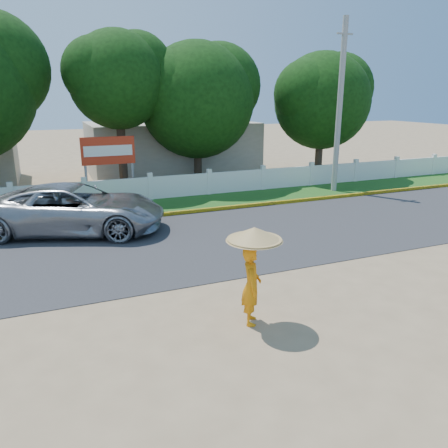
% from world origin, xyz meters
% --- Properties ---
extents(ground, '(120.00, 120.00, 0.00)m').
position_xyz_m(ground, '(0.00, 0.00, 0.00)').
color(ground, '#9E8460').
rests_on(ground, ground).
extents(road, '(60.00, 7.00, 0.02)m').
position_xyz_m(road, '(0.00, 4.50, 0.01)').
color(road, '#38383A').
rests_on(road, ground).
extents(grass_verge, '(60.00, 3.50, 0.03)m').
position_xyz_m(grass_verge, '(0.00, 9.75, 0.01)').
color(grass_verge, '#2D601E').
rests_on(grass_verge, ground).
extents(curb, '(40.00, 0.18, 0.16)m').
position_xyz_m(curb, '(0.00, 8.05, 0.08)').
color(curb, yellow).
rests_on(curb, ground).
extents(fence, '(40.00, 0.10, 1.10)m').
position_xyz_m(fence, '(0.00, 11.20, 0.55)').
color(fence, silver).
rests_on(fence, ground).
extents(building_near, '(10.00, 6.00, 3.20)m').
position_xyz_m(building_near, '(3.00, 18.00, 1.60)').
color(building_near, '#B7AD99').
rests_on(building_near, ground).
extents(utility_pole, '(0.28, 0.28, 8.43)m').
position_xyz_m(utility_pole, '(9.34, 9.55, 4.21)').
color(utility_pole, gray).
rests_on(utility_pole, ground).
extents(vehicle, '(6.99, 4.99, 1.77)m').
position_xyz_m(vehicle, '(-3.70, 7.15, 0.88)').
color(vehicle, '#97999E').
rests_on(vehicle, ground).
extents(monk_with_parasol, '(1.20, 1.20, 2.19)m').
position_xyz_m(monk_with_parasol, '(-0.68, -1.24, 1.43)').
color(monk_with_parasol, orange).
rests_on(monk_with_parasol, ground).
extents(billboard, '(2.50, 0.13, 2.95)m').
position_xyz_m(billboard, '(-1.69, 12.30, 2.14)').
color(billboard, gray).
rests_on(billboard, ground).
extents(tree_row, '(28.98, 7.14, 8.56)m').
position_xyz_m(tree_row, '(-1.21, 13.95, 4.82)').
color(tree_row, '#473828').
rests_on(tree_row, ground).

